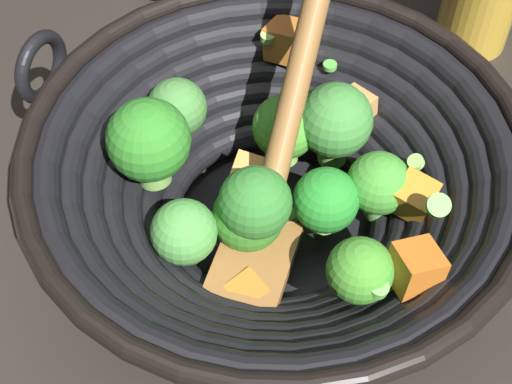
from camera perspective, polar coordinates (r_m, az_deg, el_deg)
ground_plane at (r=0.56m, az=1.37°, el=-3.04°), size 4.00×4.00×0.00m
wok at (r=0.51m, az=1.46°, el=1.25°), size 0.38×0.37×0.24m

